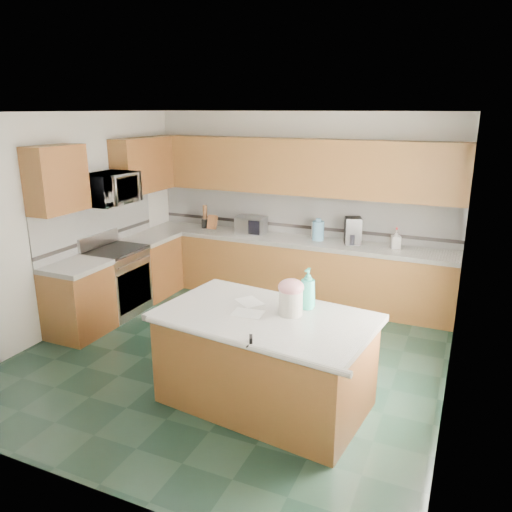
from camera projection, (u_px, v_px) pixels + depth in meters
The scene contains 52 objects.
floor at pixel (232, 355), 5.75m from camera, with size 4.60×4.60×0.00m, color black.
ceiling at pixel (228, 112), 4.98m from camera, with size 4.60×4.60×0.00m, color white.
wall_back at pixel (300, 205), 7.40m from camera, with size 4.60×0.04×2.70m, color white.
wall_front at pixel (74, 324), 3.33m from camera, with size 4.60×0.04×2.70m, color white.
wall_left at pixel (65, 223), 6.26m from camera, with size 0.04×4.60×2.70m, color white.
wall_right at pixel (462, 269), 4.47m from camera, with size 0.04×4.60×2.70m, color white.
back_base_cab at pixel (292, 270), 7.38m from camera, with size 4.60×0.60×0.86m, color #40210E.
back_countertop at pixel (292, 240), 7.25m from camera, with size 4.60×0.64×0.06m, color white.
back_upper_cab at pixel (297, 167), 7.07m from camera, with size 4.60×0.33×0.78m, color #40210E.
back_backsplash at pixel (299, 213), 7.40m from camera, with size 4.60×0.02×0.63m, color silver.
back_accent_band at pixel (299, 226), 7.45m from camera, with size 4.60×0.01×0.05m, color black.
left_base_cab_rear at pixel (151, 267), 7.53m from camera, with size 0.60×0.82×0.86m, color #40210E.
left_counter_rear at pixel (149, 238), 7.40m from camera, with size 0.64×0.82×0.06m, color white.
left_base_cab_front at pixel (79, 302), 6.19m from camera, with size 0.60×0.72×0.86m, color #40210E.
left_counter_front at pixel (75, 266), 6.06m from camera, with size 0.64×0.72×0.06m, color white.
left_backsplash at pixel (98, 223), 6.76m from camera, with size 0.02×2.30×0.63m, color silver.
left_accent_band at pixel (99, 237), 6.82m from camera, with size 0.01×2.30×0.05m, color black.
left_upper_cab_rear at pixel (143, 165), 7.27m from camera, with size 0.33×1.09×0.78m, color #40210E.
left_upper_cab_front at pixel (56, 179), 5.81m from camera, with size 0.33×0.72×0.78m, color #40210E.
range_body at pixel (117, 283), 6.83m from camera, with size 0.60×0.76×0.88m, color #B7B7BC.
range_oven_door at pixel (135, 288), 6.73m from camera, with size 0.02×0.68×0.55m, color black.
range_cooktop at pixel (114, 250), 6.70m from camera, with size 0.62×0.78×0.04m, color black.
range_handle at pixel (135, 262), 6.61m from camera, with size 0.02×0.02×0.66m, color #B7B7BC.
range_backguard at pixel (98, 240), 6.77m from camera, with size 0.06×0.76×0.18m, color #B7B7BC.
microwave at pixel (109, 189), 6.47m from camera, with size 0.73×0.50×0.41m, color #B7B7BC.
island_base at pixel (265, 362), 4.71m from camera, with size 1.86×1.06×0.86m, color #40210E.
island_top at pixel (265, 317), 4.58m from camera, with size 1.96×1.16×0.06m, color white.
island_bullnose at pixel (238, 344), 4.07m from camera, with size 0.06×0.06×1.96m, color white.
treat_jar at pixel (291, 303), 4.55m from camera, with size 0.22×0.22×0.23m, color silver.
treat_jar_lid at pixel (291, 287), 4.50m from camera, with size 0.24×0.24×0.15m, color pink.
treat_jar_knob at pixel (291, 282), 4.49m from camera, with size 0.03×0.03×0.08m, color tan.
treat_jar_knob_end_l at pixel (287, 281), 4.51m from camera, with size 0.04×0.04×0.04m, color tan.
treat_jar_knob_end_r at pixel (295, 282), 4.47m from camera, with size 0.04×0.04×0.04m, color tan.
soap_bottle_island at pixel (308, 289), 4.66m from camera, with size 0.15×0.15×0.39m, color #32B49A.
paper_sheet_a at pixel (248, 313), 4.60m from camera, with size 0.28×0.21×0.00m, color white.
paper_sheet_b at pixel (249, 302), 4.87m from camera, with size 0.27×0.20×0.00m, color white.
clamp_body at pixel (251, 341), 4.03m from camera, with size 0.03×0.09×0.08m, color black.
clamp_handle at pixel (248, 346), 4.00m from camera, with size 0.01×0.01×0.06m, color black.
knife_block at pixel (212, 222), 7.77m from camera, with size 0.12×0.10×0.22m, color #472814.
utensil_crock at pixel (205, 223), 7.87m from camera, with size 0.12×0.12×0.15m, color black.
utensil_bundle at pixel (205, 212), 7.81m from camera, with size 0.07×0.07×0.22m, color #472814.
toaster_oven at pixel (251, 225), 7.51m from camera, with size 0.43×0.30×0.25m, color #B7B7BC.
toaster_oven_door at pixel (247, 227), 7.39m from camera, with size 0.39×0.01×0.21m, color black.
paper_towel at pixel (316, 231), 7.17m from camera, with size 0.11×0.11×0.25m, color white.
paper_towel_base at pixel (315, 239), 7.20m from camera, with size 0.17×0.17×0.01m, color #B7B7BC.
water_jug at pixel (318, 231), 7.11m from camera, with size 0.17×0.17×0.28m, color #67A7D1.
water_jug_neck at pixel (319, 220), 7.07m from camera, with size 0.08×0.08×0.04m, color #67A7D1.
coffee_maker at pixel (353, 231), 6.93m from camera, with size 0.22×0.24×0.37m, color black.
coffee_carafe at pixel (352, 239), 6.91m from camera, with size 0.15×0.15×0.15m, color black.
soap_bottle_back at pixel (396, 239), 6.68m from camera, with size 0.12×0.12×0.26m, color white.
soap_back_cap at pixel (397, 229), 6.64m from camera, with size 0.02×0.02×0.03m, color red.
window_light_proxy at pixel (459, 259), 4.26m from camera, with size 0.02×1.40×1.10m, color white.
Camera 1 is at (2.35, -4.63, 2.74)m, focal length 35.00 mm.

